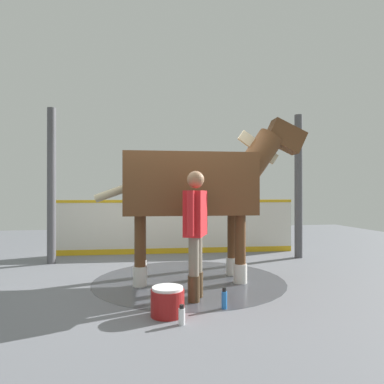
{
  "coord_description": "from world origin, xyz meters",
  "views": [
    {
      "loc": [
        0.62,
        5.25,
        1.34
      ],
      "look_at": [
        -0.27,
        0.5,
        1.35
      ],
      "focal_mm": 32.49,
      "sensor_mm": 36.0,
      "label": 1
    }
  ],
  "objects_px": {
    "handler": "(196,226)",
    "wash_bucket": "(168,301)",
    "bottle_shampoo": "(182,316)",
    "horse": "(196,186)",
    "bottle_spray": "(224,299)"
  },
  "relations": [
    {
      "from": "horse",
      "to": "handler",
      "type": "relative_size",
      "value": 2.03
    },
    {
      "from": "handler",
      "to": "wash_bucket",
      "type": "bearing_deg",
      "value": 74.34
    },
    {
      "from": "horse",
      "to": "bottle_spray",
      "type": "distance_m",
      "value": 1.9
    },
    {
      "from": "bottle_spray",
      "to": "wash_bucket",
      "type": "bearing_deg",
      "value": 8.67
    },
    {
      "from": "horse",
      "to": "bottle_shampoo",
      "type": "bearing_deg",
      "value": -102.3
    },
    {
      "from": "horse",
      "to": "wash_bucket",
      "type": "relative_size",
      "value": 8.89
    },
    {
      "from": "bottle_shampoo",
      "to": "handler",
      "type": "bearing_deg",
      "value": -110.67
    },
    {
      "from": "handler",
      "to": "wash_bucket",
      "type": "height_order",
      "value": "handler"
    },
    {
      "from": "handler",
      "to": "bottle_shampoo",
      "type": "height_order",
      "value": "handler"
    },
    {
      "from": "wash_bucket",
      "to": "bottle_shampoo",
      "type": "distance_m",
      "value": 0.31
    },
    {
      "from": "handler",
      "to": "horse",
      "type": "bearing_deg",
      "value": -78.74
    },
    {
      "from": "horse",
      "to": "bottle_spray",
      "type": "relative_size",
      "value": 13.49
    },
    {
      "from": "horse",
      "to": "wash_bucket",
      "type": "bearing_deg",
      "value": -109.09
    },
    {
      "from": "handler",
      "to": "wash_bucket",
      "type": "distance_m",
      "value": 1.01
    },
    {
      "from": "wash_bucket",
      "to": "bottle_spray",
      "type": "bearing_deg",
      "value": -171.33
    }
  ]
}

